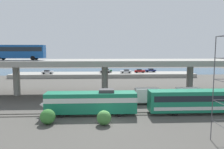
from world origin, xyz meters
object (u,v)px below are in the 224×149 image
(train_locomotive, at_px, (87,102))
(train_coach_lead, at_px, (217,100))
(parked_car_0, at_px, (48,72))
(parked_car_2, at_px, (107,70))
(transit_bus_on_overpass, at_px, (17,51))
(service_truck_west, at_px, (193,95))
(parked_car_1, at_px, (140,71))
(parked_car_5, at_px, (126,71))
(parked_car_3, at_px, (150,70))
(service_truck_east, at_px, (143,96))
(parked_car_4, at_px, (105,71))

(train_locomotive, bearing_deg, train_coach_lead, -180.00)
(parked_car_0, bearing_deg, parked_car_2, 12.59)
(train_locomotive, height_order, transit_bus_on_overpass, transit_bus_on_overpass)
(train_coach_lead, bearing_deg, service_truck_west, -79.81)
(train_locomotive, bearing_deg, parked_car_1, -108.99)
(parked_car_1, relative_size, parked_car_5, 0.95)
(train_coach_lead, xyz_separation_m, parked_car_0, (-39.94, 48.44, 0.05))
(train_locomotive, bearing_deg, parked_car_3, -112.87)
(transit_bus_on_overpass, bearing_deg, parked_car_3, -135.35)
(service_truck_east, relative_size, parked_car_5, 1.57)
(parked_car_5, bearing_deg, train_coach_lead, 100.88)
(parked_car_2, height_order, parked_car_5, same)
(transit_bus_on_overpass, height_order, parked_car_5, transit_bus_on_overpass)
(train_coach_lead, distance_m, parked_car_0, 62.78)
(train_coach_lead, bearing_deg, parked_car_4, -70.55)
(train_locomotive, xyz_separation_m, parked_car_3, (22.65, 53.68, 0.03))
(parked_car_3, bearing_deg, train_locomotive, 67.13)
(service_truck_east, relative_size, parked_car_1, 1.65)
(service_truck_east, height_order, parked_car_3, service_truck_east)
(parked_car_2, bearing_deg, parked_car_1, -9.37)
(service_truck_west, relative_size, parked_car_5, 1.57)
(parked_car_4, xyz_separation_m, parked_car_5, (8.32, -0.81, -0.00))
(parked_car_0, relative_size, parked_car_4, 1.03)
(parked_car_0, distance_m, parked_car_3, 41.33)
(parked_car_5, bearing_deg, service_truck_west, 100.99)
(transit_bus_on_overpass, height_order, parked_car_0, transit_bus_on_overpass)
(service_truck_east, bearing_deg, parked_car_3, -104.64)
(train_coach_lead, bearing_deg, train_locomotive, 0.00)
(parked_car_1, bearing_deg, service_truck_east, -99.29)
(parked_car_0, bearing_deg, service_truck_east, -55.52)
(service_truck_west, distance_m, parked_car_0, 56.99)
(train_locomotive, bearing_deg, service_truck_west, -161.95)
(parked_car_0, xyz_separation_m, parked_car_1, (36.01, 2.90, -0.00))
(transit_bus_on_overpass, height_order, parked_car_1, transit_bus_on_overpass)
(service_truck_west, height_order, parked_car_3, service_truck_west)
(parked_car_1, distance_m, parked_car_2, 13.41)
(parked_car_2, bearing_deg, parked_car_3, 0.49)
(train_coach_lead, xyz_separation_m, parked_car_2, (-17.16, 53.52, 0.05))
(parked_car_1, height_order, parked_car_2, same)
(transit_bus_on_overpass, xyz_separation_m, parked_car_4, (20.07, 35.67, -8.03))
(train_coach_lead, height_order, service_truck_east, train_coach_lead)
(service_truck_west, height_order, parked_car_1, service_truck_west)
(service_truck_west, relative_size, parked_car_3, 1.57)
(service_truck_west, xyz_separation_m, parked_car_2, (-15.97, 46.88, 0.58))
(train_locomotive, bearing_deg, service_truck_east, -147.31)
(transit_bus_on_overpass, relative_size, service_truck_east, 1.76)
(train_locomotive, xyz_separation_m, transit_bus_on_overpass, (-16.40, 15.10, 8.06))
(service_truck_west, height_order, service_truck_east, same)
(train_locomotive, height_order, service_truck_west, train_locomotive)
(transit_bus_on_overpass, height_order, parked_car_3, transit_bus_on_overpass)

